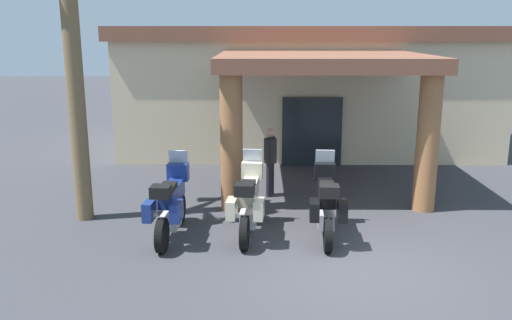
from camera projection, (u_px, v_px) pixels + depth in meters
ground_plane at (359, 267)px, 9.50m from camera, size 80.00×80.00×0.00m
motel_building at (305, 86)px, 18.96m from camera, size 12.63×11.15×4.16m
motorcycle_blue at (170, 204)px, 10.70m from camera, size 0.74×2.21×1.61m
motorcycle_cream at (248, 202)px, 10.83m from camera, size 0.75×2.21×1.61m
motorcycle_black at (326, 203)px, 10.74m from camera, size 0.73×2.21×1.61m
pedestrian at (270, 157)px, 13.36m from camera, size 0.32×0.50×1.72m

